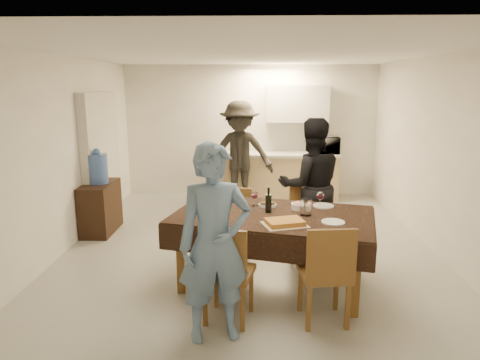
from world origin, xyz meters
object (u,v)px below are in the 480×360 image
object	(u,v)px
wine_bottle	(268,200)
person_far	(311,186)
person_near	(215,244)
person_kitchen	(240,154)
water_pitcher	(306,207)
dining_table	(273,217)
water_jug	(98,169)
console	(101,208)
savoury_tart	(285,222)
microwave	(324,145)

from	to	relation	value
wine_bottle	person_far	world-z (taller)	person_far
person_near	person_kitchen	bearing A→B (deg)	73.87
water_pitcher	person_kitchen	bearing A→B (deg)	103.47
dining_table	person_near	bearing A→B (deg)	-103.40
person_far	water_jug	bearing A→B (deg)	-18.65
console	person_kitchen	bearing A→B (deg)	37.81
console	savoury_tart	size ratio (longest dim) A/B	1.94
console	person_far	bearing A→B (deg)	-12.03
console	water_pitcher	distance (m)	3.42
dining_table	water_pitcher	bearing A→B (deg)	6.12
water_jug	wine_bottle	distance (m)	2.99
person_kitchen	person_far	bearing A→B (deg)	-66.08
person_near	water_pitcher	bearing A→B (deg)	33.09
wine_bottle	dining_table	bearing A→B (deg)	-45.00
microwave	water_jug	bearing A→B (deg)	29.15
dining_table	wine_bottle	size ratio (longest dim) A/B	8.32
savoury_tart	person_near	size ratio (longest dim) A/B	0.24
water_jug	person_far	bearing A→B (deg)	-12.03
microwave	person_near	distance (m)	5.12
person_near	savoury_tart	bearing A→B (deg)	30.94
savoury_tart	microwave	bearing A→B (deg)	75.65
console	person_near	size ratio (longest dim) A/B	0.47
person_near	wine_bottle	bearing A→B (deg)	50.63
savoury_tart	console	bearing A→B (deg)	141.64
water_jug	water_pitcher	xyz separation A→B (m)	(2.89, -1.76, -0.06)
console	wine_bottle	xyz separation A→B (m)	(2.49, -1.66, 0.59)
water_pitcher	person_near	world-z (taller)	person_near
microwave	person_far	xyz separation A→B (m)	(-0.61, -2.72, -0.17)
console	savoury_tart	world-z (taller)	savoury_tart
dining_table	savoury_tart	bearing A→B (deg)	-61.01
dining_table	person_near	distance (m)	1.19
wine_bottle	microwave	size ratio (longest dim) A/B	0.49
person_far	console	bearing A→B (deg)	-18.65
console	microwave	xyz separation A→B (m)	(3.70, 2.06, 0.69)
person_kitchen	water_jug	bearing A→B (deg)	-142.19
dining_table	water_jug	world-z (taller)	water_jug
dining_table	water_pitcher	size ratio (longest dim) A/B	13.08
microwave	console	bearing A→B (deg)	29.15
water_pitcher	person_near	bearing A→B (deg)	-131.99
dining_table	savoury_tart	distance (m)	0.40
person_far	savoury_tart	bearing A→B (deg)	65.92
water_jug	savoury_tart	size ratio (longest dim) A/B	1.04
wine_bottle	water_pitcher	xyz separation A→B (m)	(0.40, -0.10, -0.05)
dining_table	person_near	world-z (taller)	person_near
person_far	wine_bottle	bearing A→B (deg)	52.42
savoury_tart	person_kitchen	xyz separation A→B (m)	(-0.56, 3.70, 0.11)
console	wine_bottle	bearing A→B (deg)	-33.68
water_pitcher	water_jug	bearing A→B (deg)	148.67
water_pitcher	wine_bottle	bearing A→B (deg)	165.96
water_pitcher	microwave	size ratio (longest dim) A/B	0.31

